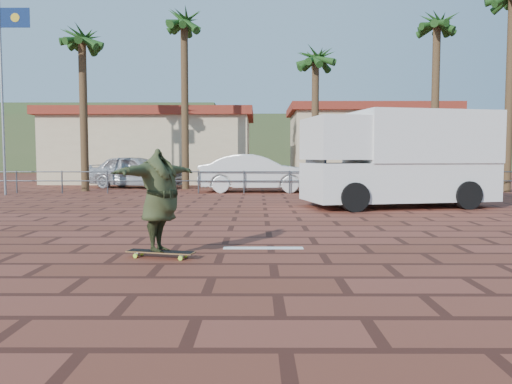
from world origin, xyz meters
TOP-DOWN VIEW (x-y plane):
  - ground at (0.00, 0.00)m, footprint 120.00×120.00m
  - paint_stripe at (0.70, -1.20)m, footprint 1.40×0.22m
  - guardrail at (0.00, 12.00)m, footprint 24.06×0.06m
  - flagpole at (-9.87, 11.00)m, footprint 1.30×0.10m
  - palm_far_left at (-7.50, 13.50)m, footprint 2.40×2.40m
  - palm_left at (-3.00, 15.00)m, footprint 2.40×2.40m
  - palm_center at (3.50, 15.50)m, footprint 2.40×2.40m
  - palm_right at (9.00, 14.00)m, footprint 2.40×2.40m
  - building_west at (-6.00, 22.00)m, footprint 12.60×7.60m
  - building_east at (8.00, 24.00)m, footprint 10.60×6.60m
  - hill_front at (0.00, 50.00)m, footprint 70.00×18.00m
  - hill_back at (-22.00, 56.00)m, footprint 35.00×14.00m
  - longboard at (-0.93, -2.04)m, footprint 1.13×0.49m
  - skateboarder at (-0.93, -2.04)m, footprint 1.33×2.03m
  - campervan at (5.13, 6.13)m, footprint 6.21×3.57m
  - car_silver at (-5.73, 16.00)m, footprint 5.37×3.37m
  - car_white at (0.53, 13.00)m, footprint 5.25×1.88m
  - street_sign at (7.35, 10.00)m, footprint 0.49×0.13m

SIDE VIEW (x-z plane):
  - ground at x=0.00m, z-range 0.00..0.00m
  - paint_stripe at x=0.70m, z-range 0.00..0.01m
  - longboard at x=-0.93m, z-range 0.03..0.14m
  - guardrail at x=0.00m, z-range 0.18..1.18m
  - car_silver at x=-5.73m, z-range 0.00..1.70m
  - car_white at x=0.53m, z-range 0.00..1.72m
  - skateboarder at x=-0.93m, z-range 0.11..1.73m
  - campervan at x=5.13m, z-range 0.08..3.11m
  - street_sign at x=7.35m, z-range 0.48..2.89m
  - building_west at x=-6.00m, z-range 0.03..4.53m
  - building_east at x=8.00m, z-range 0.04..5.04m
  - hill_front at x=0.00m, z-range 0.00..6.00m
  - hill_back at x=-22.00m, z-range 0.00..8.00m
  - flagpole at x=-9.87m, z-range 0.64..8.64m
  - palm_center at x=3.50m, z-range 2.49..10.24m
  - palm_far_left at x=-7.50m, z-range 2.71..10.96m
  - palm_right at x=9.00m, z-range 3.06..12.11m
  - palm_left at x=-3.00m, z-range 3.23..12.68m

